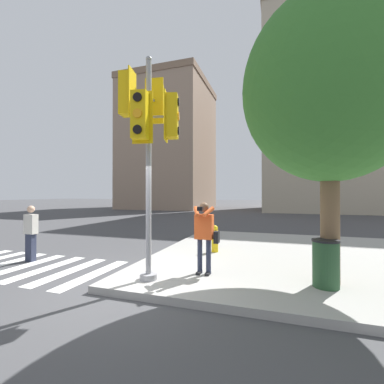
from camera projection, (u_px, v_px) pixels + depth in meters
The scene contains 11 objects.
ground_plane at pixel (125, 288), 5.25m from camera, with size 160.00×160.00×0.00m, color #424244.
sidewalk_corner at pixel (296, 257), 7.48m from camera, with size 8.00×8.00×0.15m.
crosswalk_stripes at pixel (15, 265), 6.95m from camera, with size 5.56×2.42×0.01m.
traffic_signal_pole at pixel (149, 123), 5.35m from camera, with size 1.28×1.29×4.66m.
person_photographer at pixel (205, 231), 5.70m from camera, with size 0.58×0.54×1.58m.
pedestrian_distant at pixel (31, 232), 7.32m from camera, with size 0.34×0.20×1.59m.
street_tree at pixel (329, 89), 5.11m from camera, with size 3.42×3.42×5.77m.
fire_hydrant at pixel (215, 239), 7.84m from camera, with size 0.21×0.27×0.82m.
trash_bin at pixel (326, 263), 4.88m from camera, with size 0.50×0.50×0.90m.
building_left at pixel (170, 146), 35.75m from camera, with size 10.76×11.64×17.23m.
building_right at pixel (340, 112), 29.16m from camera, with size 16.89×12.32×22.41m.
Camera 1 is at (2.95, -4.57, 1.92)m, focal length 24.00 mm.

